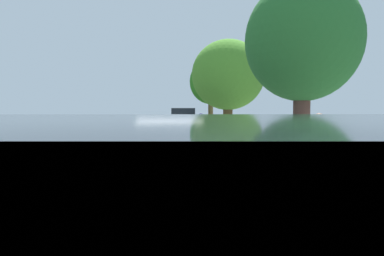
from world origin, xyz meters
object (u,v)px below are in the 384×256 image
Objects in this scene: parked_sedan_black_second at (207,180)px; parked_suv_white_far at (184,121)px; parked_sedan_dark_blue_mid at (191,141)px; street_tree_far_end at (211,82)px; pedestrian_on_phone at (319,140)px; bicycle_at_curb at (197,139)px; street_tree_near_cyclist at (303,42)px; cyclist_with_backpack at (201,126)px; street_tree_mid_block at (228,75)px.

parked_sedan_black_second is 0.93× the size of parked_suv_white_far.
parked_sedan_dark_blue_mid is 0.92× the size of parked_suv_white_far.
parked_suv_white_far is 3.51m from street_tree_far_end.
parked_sedan_black_second is at bearing -135.56° from pedestrian_on_phone.
bicycle_at_curb is (0.49, -7.72, -0.67)m from parked_suv_white_far.
street_tree_near_cyclist is (1.99, -6.02, 2.56)m from parked_sedan_dark_blue_mid.
street_tree_far_end is (2.00, 19.72, 3.17)m from parked_sedan_black_second.
cyclist_with_backpack is (0.74, 11.70, 0.30)m from parked_sedan_black_second.
pedestrian_on_phone is at bearing -72.44° from bicycle_at_curb.
bicycle_at_curb is 8.51m from street_tree_far_end.
pedestrian_on_phone reaches higher than parked_sedan_dark_blue_mid.
cyclist_with_backpack is 2.91m from street_tree_mid_block.
street_tree_far_end is (1.99, 12.71, 3.17)m from parked_sedan_dark_blue_mid.
parked_sedan_dark_blue_mid is 5.17m from bicycle_at_curb.
street_tree_mid_block is at bearing -90.00° from street_tree_far_end.
parked_suv_white_far is 2.81× the size of pedestrian_on_phone.
parked_sedan_black_second is 1.01× the size of parked_sedan_dark_blue_mid.
parked_sedan_dark_blue_mid is 5.34m from street_tree_mid_block.
cyclist_with_backpack is (0.72, 4.69, 0.30)m from parked_sedan_dark_blue_mid.
cyclist_with_backpack is at bearing 153.76° from street_tree_mid_block.
cyclist_with_backpack is at bearing -84.99° from parked_suv_white_far.
street_tree_mid_block is at bearing -35.58° from bicycle_at_curb.
cyclist_with_backpack is at bearing 96.74° from street_tree_near_cyclist.
street_tree_near_cyclist is 2.59× the size of pedestrian_on_phone.
cyclist_with_backpack is at bearing -98.96° from street_tree_far_end.
street_tree_far_end is (1.98, -0.13, 2.90)m from parked_suv_white_far.
bicycle_at_curb is at bearing -86.35° from parked_suv_white_far.
parked_suv_white_far is at bearing 95.99° from street_tree_near_cyclist.
street_tree_far_end is at bearing -3.78° from parked_suv_white_far.
street_tree_mid_block reaches higher than parked_sedan_dark_blue_mid.
pedestrian_on_phone is at bearing 44.44° from parked_sedan_black_second.
street_tree_mid_block is (1.49, -1.06, 3.24)m from bicycle_at_curb.
parked_suv_white_far is 0.88× the size of street_tree_far_end.
pedestrian_on_phone reaches higher than parked_sedan_black_second.
parked_sedan_black_second is 11.72m from cyclist_with_backpack.
street_tree_mid_block is (1.98, -8.78, 2.57)m from parked_suv_white_far.
parked_suv_white_far reaches higher than cyclist_with_backpack.
street_tree_mid_block is at bearing 79.75° from parked_sedan_black_second.
pedestrian_on_phone is (3.33, 3.26, 0.37)m from parked_sedan_black_second.
parked_suv_white_far is at bearing 176.22° from street_tree_far_end.
parked_sedan_black_second is at bearing -95.80° from street_tree_far_end.
street_tree_near_cyclist is (1.49, -11.15, 2.95)m from bicycle_at_curb.
street_tree_mid_block is (-0.00, 10.09, 0.29)m from street_tree_near_cyclist.
street_tree_mid_block reaches higher than bicycle_at_curb.
street_tree_near_cyclist reaches higher than parked_suv_white_far.
cyclist_with_backpack is at bearing 86.39° from parked_sedan_black_second.
street_tree_far_end is (1.49, 7.59, 3.57)m from bicycle_at_curb.
bicycle_at_curb is (0.50, 5.13, -0.39)m from parked_sedan_dark_blue_mid.
parked_suv_white_far reaches higher than parked_sedan_dark_blue_mid.
parked_suv_white_far is 1.09× the size of street_tree_near_cyclist.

